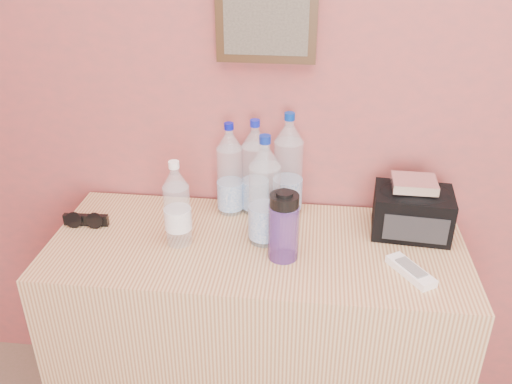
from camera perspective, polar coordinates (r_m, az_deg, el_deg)
picture_frame at (r=1.66m, az=1.10°, el=17.67°), size 0.30×0.03×0.25m
dresser at (r=1.90m, az=0.03°, el=-15.43°), size 1.26×0.53×0.79m
pet_large_a at (r=1.76m, az=-2.75°, el=1.96°), size 0.08×0.08×0.31m
pet_large_b at (r=1.75m, az=3.39°, el=2.37°), size 0.09×0.09×0.35m
pet_large_c at (r=1.76m, az=-0.10°, el=2.14°), size 0.09×0.09×0.32m
pet_large_d at (r=1.59m, az=0.91°, el=-0.45°), size 0.09×0.09×0.34m
pet_small at (r=1.61m, az=-8.30°, el=-1.69°), size 0.08×0.08×0.27m
nalgene_bottle at (r=1.54m, az=2.93°, el=-3.57°), size 0.09×0.09×0.21m
sunglasses at (r=1.82m, az=-17.45°, el=-2.81°), size 0.15×0.06×0.04m
ac_remote at (r=1.58m, az=15.96°, el=-8.00°), size 0.13×0.16×0.02m
toiletry_bag at (r=1.73m, az=16.14°, el=-1.81°), size 0.25×0.19×0.16m
foil_packet at (r=1.69m, az=16.31°, el=0.88°), size 0.13×0.11×0.03m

